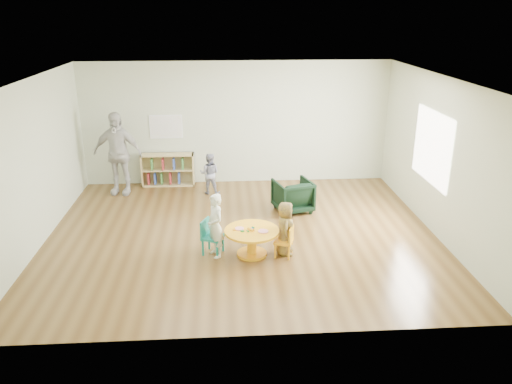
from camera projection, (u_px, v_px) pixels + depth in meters
room at (242, 133)px, 8.44m from camera, size 7.10×7.00×2.80m
activity_table at (252, 238)px, 8.24m from camera, size 0.91×0.91×0.50m
kid_chair_left at (210, 236)px, 8.30m from camera, size 0.42×0.42×0.60m
kid_chair_right at (286, 241)px, 8.20m from camera, size 0.36×0.36×0.53m
bookshelf at (167, 170)px, 11.54m from camera, size 1.20×0.30×0.75m
alphabet_poster at (166, 127)px, 11.32m from camera, size 0.74×0.01×0.54m
armchair at (293, 196)px, 10.06m from camera, size 0.86×0.88×0.65m
child_left at (215, 226)px, 8.14m from camera, size 0.40×0.47×1.08m
child_right at (285, 228)px, 8.23m from camera, size 0.32×0.47×0.92m
toddler at (210, 174)px, 10.96m from camera, size 0.50×0.42×0.92m
adult_caretaker at (117, 153)px, 10.83m from camera, size 1.13×0.61×1.83m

